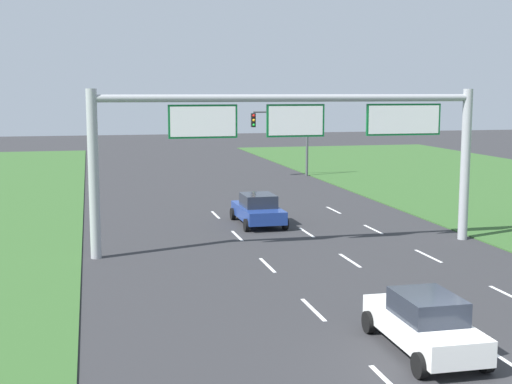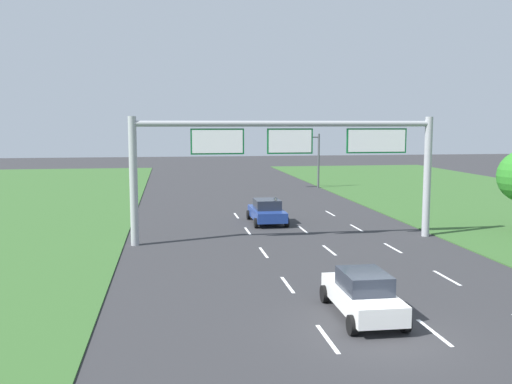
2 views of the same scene
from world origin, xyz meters
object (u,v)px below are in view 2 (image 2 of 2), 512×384
(car_mid_lane, at_px, (267,211))
(car_lead_silver, at_px, (362,294))
(traffic_light_mast, at_px, (300,151))
(sign_gantry, at_px, (290,153))

(car_mid_lane, bearing_deg, car_lead_silver, -90.14)
(car_lead_silver, relative_size, car_mid_lane, 1.00)
(car_mid_lane, distance_m, traffic_light_mast, 21.33)
(car_lead_silver, height_order, sign_gantry, sign_gantry)
(car_lead_silver, height_order, car_mid_lane, car_lead_silver)
(car_lead_silver, relative_size, traffic_light_mast, 0.80)
(sign_gantry, bearing_deg, car_mid_lane, 93.24)
(car_mid_lane, bearing_deg, sign_gantry, -87.15)
(sign_gantry, relative_size, traffic_light_mast, 3.08)
(car_lead_silver, distance_m, car_mid_lane, 18.80)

